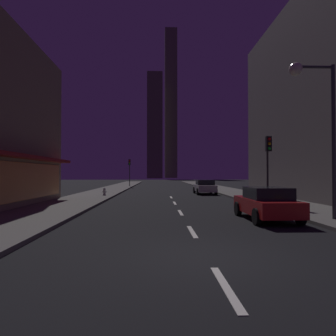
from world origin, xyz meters
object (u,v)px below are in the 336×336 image
at_px(traffic_light_far_left, 130,167).
at_px(street_lamp_right, 314,102).
at_px(car_parked_near, 266,203).
at_px(fire_hydrant_far_left, 104,192).
at_px(car_parked_far, 205,187).
at_px(traffic_light_near_right, 268,155).

distance_m(traffic_light_far_left, street_lamp_right, 36.46).
height_order(car_parked_near, fire_hydrant_far_left, car_parked_near).
height_order(car_parked_near, street_lamp_right, street_lamp_right).
height_order(car_parked_far, traffic_light_near_right, traffic_light_near_right).
relative_size(car_parked_far, fire_hydrant_far_left, 6.48).
xyz_separation_m(car_parked_far, street_lamp_right, (1.78, -17.98, 4.33)).
distance_m(car_parked_far, street_lamp_right, 18.58).
bearing_deg(car_parked_far, car_parked_near, -90.00).
bearing_deg(traffic_light_far_left, car_parked_far, -61.50).
bearing_deg(fire_hydrant_far_left, car_parked_far, 19.55).
xyz_separation_m(fire_hydrant_far_left, street_lamp_right, (11.28, -14.61, 4.61)).
relative_size(car_parked_far, street_lamp_right, 0.64).
distance_m(fire_hydrant_far_left, street_lamp_right, 19.03).
distance_m(car_parked_near, street_lamp_right, 4.74).
distance_m(car_parked_near, car_parked_far, 17.21).
xyz_separation_m(car_parked_near, car_parked_far, (0.00, 17.21, 0.00)).
bearing_deg(traffic_light_near_right, car_parked_far, 98.72).
bearing_deg(car_parked_far, traffic_light_far_left, 118.50).
bearing_deg(car_parked_far, street_lamp_right, -84.35).
relative_size(traffic_light_far_left, street_lamp_right, 0.64).
distance_m(car_parked_far, fire_hydrant_far_left, 10.09).
bearing_deg(street_lamp_right, fire_hydrant_far_left, 127.67).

